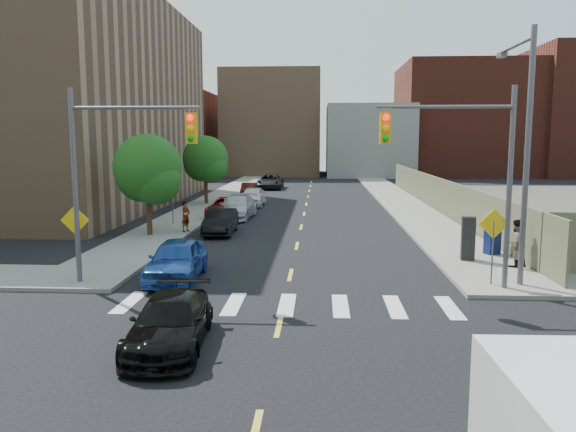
# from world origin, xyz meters

# --- Properties ---
(ground) EXTENTS (160.00, 160.00, 0.00)m
(ground) POSITION_xyz_m (0.00, 0.00, 0.00)
(ground) COLOR black
(ground) RESTS_ON ground
(sidewalk_nw) EXTENTS (3.50, 73.00, 0.15)m
(sidewalk_nw) POSITION_xyz_m (-7.75, 41.50, 0.07)
(sidewalk_nw) COLOR gray
(sidewalk_nw) RESTS_ON ground
(sidewalk_ne) EXTENTS (3.50, 73.00, 0.15)m
(sidewalk_ne) POSITION_xyz_m (7.75, 41.50, 0.07)
(sidewalk_ne) COLOR gray
(sidewalk_ne) RESTS_ON ground
(fence_north) EXTENTS (0.12, 44.00, 2.50)m
(fence_north) POSITION_xyz_m (9.60, 28.00, 1.25)
(fence_north) COLOR #656748
(fence_north) RESTS_ON ground
(building_nw) EXTENTS (22.00, 30.00, 16.00)m
(building_nw) POSITION_xyz_m (-22.00, 30.00, 8.00)
(building_nw) COLOR #8C6B4C
(building_nw) RESTS_ON ground
(bg_bldg_west) EXTENTS (14.00, 18.00, 12.00)m
(bg_bldg_west) POSITION_xyz_m (-22.00, 70.00, 6.00)
(bg_bldg_west) COLOR #592319
(bg_bldg_west) RESTS_ON ground
(bg_bldg_midwest) EXTENTS (14.00, 16.00, 15.00)m
(bg_bldg_midwest) POSITION_xyz_m (-6.00, 72.00, 7.50)
(bg_bldg_midwest) COLOR #8C6B4C
(bg_bldg_midwest) RESTS_ON ground
(bg_bldg_center) EXTENTS (12.00, 16.00, 10.00)m
(bg_bldg_center) POSITION_xyz_m (8.00, 70.00, 5.00)
(bg_bldg_center) COLOR gray
(bg_bldg_center) RESTS_ON ground
(bg_bldg_east) EXTENTS (18.00, 18.00, 16.00)m
(bg_bldg_east) POSITION_xyz_m (22.00, 72.00, 8.00)
(bg_bldg_east) COLOR #592319
(bg_bldg_east) RESTS_ON ground
(signal_nw) EXTENTS (4.59, 0.30, 7.00)m
(signal_nw) POSITION_xyz_m (-5.98, 6.00, 4.53)
(signal_nw) COLOR #59595E
(signal_nw) RESTS_ON ground
(signal_ne) EXTENTS (4.59, 0.30, 7.00)m
(signal_ne) POSITION_xyz_m (5.98, 6.00, 4.53)
(signal_ne) COLOR #59595E
(signal_ne) RESTS_ON ground
(streetlight_ne) EXTENTS (0.25, 3.70, 9.00)m
(streetlight_ne) POSITION_xyz_m (8.20, 6.90, 5.22)
(streetlight_ne) COLOR #59595E
(streetlight_ne) RESTS_ON ground
(warn_sign_nw) EXTENTS (1.06, 0.06, 2.83)m
(warn_sign_nw) POSITION_xyz_m (-7.80, 6.50, 1.99)
(warn_sign_nw) COLOR #59595E
(warn_sign_nw) RESTS_ON ground
(warn_sign_ne) EXTENTS (1.06, 0.06, 2.83)m
(warn_sign_ne) POSITION_xyz_m (7.20, 6.50, 1.99)
(warn_sign_ne) COLOR #59595E
(warn_sign_ne) RESTS_ON ground
(warn_sign_midwest) EXTENTS (1.06, 0.06, 2.83)m
(warn_sign_midwest) POSITION_xyz_m (-7.80, 20.00, 1.99)
(warn_sign_midwest) COLOR #59595E
(warn_sign_midwest) RESTS_ON ground
(tree_west_near) EXTENTS (3.66, 3.64, 5.52)m
(tree_west_near) POSITION_xyz_m (-8.00, 16.05, 3.48)
(tree_west_near) COLOR #332114
(tree_west_near) RESTS_ON ground
(tree_west_far) EXTENTS (3.66, 3.64, 5.52)m
(tree_west_far) POSITION_xyz_m (-8.00, 31.05, 3.48)
(tree_west_far) COLOR #332114
(tree_west_far) RESTS_ON ground
(parked_car_blue) EXTENTS (1.98, 4.58, 1.54)m
(parked_car_blue) POSITION_xyz_m (-4.20, 7.00, 0.77)
(parked_car_blue) COLOR #1C449A
(parked_car_blue) RESTS_ON ground
(parked_car_black) EXTENTS (1.57, 4.29, 1.40)m
(parked_car_black) POSITION_xyz_m (-4.37, 17.25, 0.70)
(parked_car_black) COLOR black
(parked_car_black) RESTS_ON ground
(parked_car_red) EXTENTS (2.33, 5.04, 1.40)m
(parked_car_red) POSITION_xyz_m (-5.08, 23.49, 0.70)
(parked_car_red) COLOR maroon
(parked_car_red) RESTS_ON ground
(parked_car_silver) EXTENTS (2.44, 5.30, 1.50)m
(parked_car_silver) POSITION_xyz_m (-4.41, 23.54, 0.75)
(parked_car_silver) COLOR #AFB0B7
(parked_car_silver) RESTS_ON ground
(parked_car_white) EXTENTS (1.94, 4.51, 1.52)m
(parked_car_white) POSITION_xyz_m (-4.20, 30.52, 0.76)
(parked_car_white) COLOR silver
(parked_car_white) RESTS_ON ground
(parked_car_maroon) EXTENTS (1.51, 3.80, 1.23)m
(parked_car_maroon) POSITION_xyz_m (-5.50, 38.17, 0.62)
(parked_car_maroon) COLOR #3B100B
(parked_car_maroon) RESTS_ON ground
(parked_car_grey) EXTENTS (2.58, 5.54, 1.54)m
(parked_car_grey) POSITION_xyz_m (-4.20, 46.24, 0.77)
(parked_car_grey) COLOR black
(parked_car_grey) RESTS_ON ground
(black_sedan) EXTENTS (2.09, 4.53, 1.28)m
(black_sedan) POSITION_xyz_m (-2.62, 0.23, 0.64)
(black_sedan) COLOR black
(black_sedan) RESTS_ON ground
(mailbox) EXTENTS (0.74, 0.67, 1.48)m
(mailbox) POSITION_xyz_m (8.80, 11.81, 0.87)
(mailbox) COLOR navy
(mailbox) RESTS_ON sidewalk_ne
(payphone) EXTENTS (0.60, 0.52, 1.85)m
(payphone) POSITION_xyz_m (7.39, 10.53, 1.07)
(payphone) COLOR black
(payphone) RESTS_ON sidewalk_ne
(pedestrian_west) EXTENTS (0.63, 0.73, 1.70)m
(pedestrian_west) POSITION_xyz_m (-6.30, 17.10, 1.00)
(pedestrian_west) COLOR gray
(pedestrian_west) RESTS_ON sidewalk_nw
(pedestrian_east) EXTENTS (1.13, 1.02, 1.92)m
(pedestrian_east) POSITION_xyz_m (8.95, 9.29, 1.11)
(pedestrian_east) COLOR gray
(pedestrian_east) RESTS_ON sidewalk_ne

